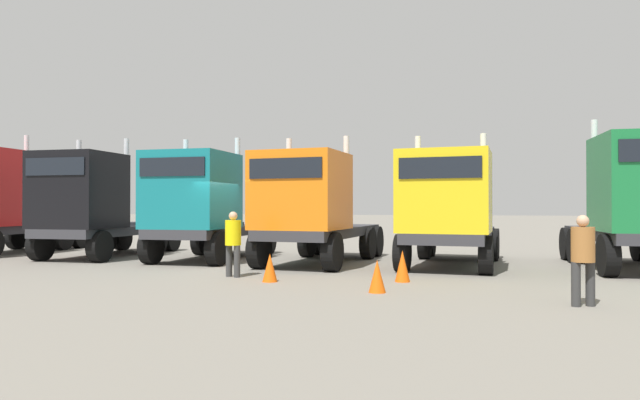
% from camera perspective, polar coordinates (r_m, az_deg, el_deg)
% --- Properties ---
extents(ground, '(200.00, 200.00, 0.00)m').
position_cam_1_polar(ground, '(17.14, -7.56, -6.61)').
color(ground, slate).
extents(semi_truck_black, '(2.60, 5.92, 4.15)m').
position_cam_1_polar(semi_truck_black, '(20.84, -22.06, -0.45)').
color(semi_truck_black, '#333338').
rests_on(semi_truck_black, ground).
extents(semi_truck_teal, '(2.60, 5.77, 4.07)m').
position_cam_1_polar(semi_truck_teal, '(18.71, -11.97, -0.47)').
color(semi_truck_teal, '#333338').
rests_on(semi_truck_teal, ground).
extents(semi_truck_orange, '(3.09, 6.49, 3.94)m').
position_cam_1_polar(semi_truck_orange, '(17.04, -0.99, -0.73)').
color(semi_truck_orange, '#333338').
rests_on(semi_truck_orange, ground).
extents(semi_truck_yellow, '(3.09, 6.46, 3.90)m').
position_cam_1_polar(semi_truck_yellow, '(16.67, 12.76, -0.90)').
color(semi_truck_yellow, '#333338').
rests_on(semi_truck_yellow, ground).
extents(semi_truck_green, '(2.75, 5.97, 4.25)m').
position_cam_1_polar(semi_truck_green, '(17.42, 29.51, -0.12)').
color(semi_truck_green, '#333338').
rests_on(semi_truck_green, ground).
extents(visitor_in_hivis, '(0.52, 0.52, 1.65)m').
position_cam_1_polar(visitor_in_hivis, '(14.52, -8.73, -3.91)').
color(visitor_in_hivis, '#363636').
rests_on(visitor_in_hivis, ground).
extents(visitor_with_camera, '(0.52, 0.52, 1.63)m').
position_cam_1_polar(visitor_with_camera, '(11.20, 24.92, -4.91)').
color(visitor_with_camera, '#323232').
rests_on(visitor_with_camera, ground).
extents(traffic_cone_near, '(0.36, 0.36, 0.67)m').
position_cam_1_polar(traffic_cone_near, '(13.54, -5.06, -6.78)').
color(traffic_cone_near, '#F2590C').
rests_on(traffic_cone_near, ground).
extents(traffic_cone_mid, '(0.36, 0.36, 0.74)m').
position_cam_1_polar(traffic_cone_mid, '(13.62, 8.29, -6.59)').
color(traffic_cone_mid, '#F2590C').
rests_on(traffic_cone_mid, ground).
extents(traffic_cone_far, '(0.36, 0.36, 0.68)m').
position_cam_1_polar(traffic_cone_far, '(11.89, 5.77, -7.63)').
color(traffic_cone_far, '#F2590C').
rests_on(traffic_cone_far, ground).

